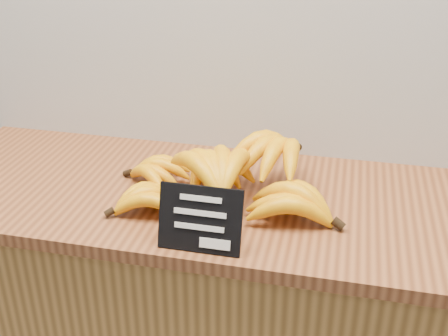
% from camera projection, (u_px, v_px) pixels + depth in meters
% --- Properties ---
extents(counter_top, '(1.48, 0.54, 0.03)m').
position_uv_depth(counter_top, '(229.00, 199.00, 1.30)').
color(counter_top, brown).
rests_on(counter_top, counter).
extents(chalkboard_sign, '(0.16, 0.04, 0.13)m').
position_uv_depth(chalkboard_sign, '(200.00, 219.00, 1.07)').
color(chalkboard_sign, black).
rests_on(chalkboard_sign, counter_top).
extents(banana_pile, '(0.53, 0.36, 0.13)m').
position_uv_depth(banana_pile, '(229.00, 176.00, 1.25)').
color(banana_pile, '#F3AB09').
rests_on(banana_pile, counter_top).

